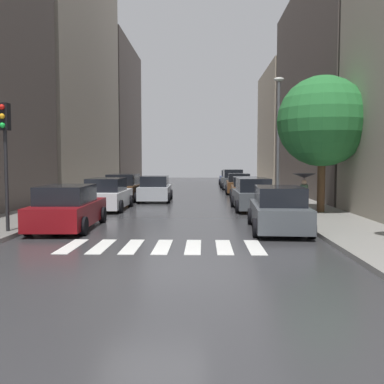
# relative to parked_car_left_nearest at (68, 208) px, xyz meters

# --- Properties ---
(ground_plane) EXTENTS (28.00, 72.00, 0.04)m
(ground_plane) POSITION_rel_parked_car_left_nearest_xyz_m (3.86, 17.87, -0.79)
(ground_plane) COLOR #303033
(sidewalk_left) EXTENTS (3.00, 72.00, 0.15)m
(sidewalk_left) POSITION_rel_parked_car_left_nearest_xyz_m (-2.64, 17.87, -0.69)
(sidewalk_left) COLOR gray
(sidewalk_left) RESTS_ON ground
(sidewalk_right) EXTENTS (3.00, 72.00, 0.15)m
(sidewalk_right) POSITION_rel_parked_car_left_nearest_xyz_m (10.36, 17.87, -0.69)
(sidewalk_right) COLOR gray
(sidewalk_right) RESTS_ON ground
(crosswalk_stripes) EXTENTS (5.85, 2.20, 0.01)m
(crosswalk_stripes) POSITION_rel_parked_car_left_nearest_xyz_m (3.86, -3.37, -0.76)
(crosswalk_stripes) COLOR silver
(crosswalk_stripes) RESTS_ON ground
(building_left_mid) EXTENTS (6.00, 19.02, 23.59)m
(building_left_mid) POSITION_rel_parked_car_left_nearest_xyz_m (-7.14, 21.21, 11.03)
(building_left_mid) COLOR #9E9384
(building_left_mid) RESTS_ON ground
(building_left_far) EXTENTS (6.00, 16.45, 17.37)m
(building_left_far) POSITION_rel_parked_car_left_nearest_xyz_m (-7.14, 39.55, 7.92)
(building_left_far) COLOR #564C47
(building_left_far) RESTS_ON ground
(building_right_mid) EXTENTS (6.00, 18.43, 15.28)m
(building_right_mid) POSITION_rel_parked_car_left_nearest_xyz_m (14.86, 15.87, 6.88)
(building_right_mid) COLOR #564C47
(building_right_mid) RESTS_ON ground
(building_right_far) EXTENTS (6.00, 13.00, 12.63)m
(building_right_far) POSITION_rel_parked_car_left_nearest_xyz_m (14.86, 32.48, 5.55)
(building_right_far) COLOR #B2A38C
(building_right_far) RESTS_ON ground
(parked_car_left_nearest) EXTENTS (2.22, 4.79, 1.63)m
(parked_car_left_nearest) POSITION_rel_parked_car_left_nearest_xyz_m (0.00, 0.00, 0.00)
(parked_car_left_nearest) COLOR maroon
(parked_car_left_nearest) RESTS_ON ground
(parked_car_left_second) EXTENTS (2.12, 4.54, 1.66)m
(parked_car_left_second) POSITION_rel_parked_car_left_nearest_xyz_m (0.04, 6.40, 0.01)
(parked_car_left_second) COLOR silver
(parked_car_left_second) RESTS_ON ground
(parked_car_left_third) EXTENTS (2.28, 4.47, 1.72)m
(parked_car_left_third) POSITION_rel_parked_car_left_nearest_xyz_m (-0.08, 11.70, 0.04)
(parked_car_left_third) COLOR brown
(parked_car_left_third) RESTS_ON ground
(parked_car_right_nearest) EXTENTS (2.21, 4.62, 1.62)m
(parked_car_right_nearest) POSITION_rel_parked_car_left_nearest_xyz_m (7.78, -0.29, -0.01)
(parked_car_right_nearest) COLOR #474C51
(parked_car_right_nearest) RESTS_ON ground
(parked_car_right_second) EXTENTS (2.03, 4.37, 1.67)m
(parked_car_right_second) POSITION_rel_parked_car_left_nearest_xyz_m (7.60, 6.42, 0.01)
(parked_car_right_second) COLOR #474C51
(parked_car_right_second) RESTS_ON ground
(parked_car_right_third) EXTENTS (2.19, 4.12, 1.53)m
(parked_car_right_third) POSITION_rel_parked_car_left_nearest_xyz_m (7.83, 12.49, -0.04)
(parked_car_right_third) COLOR brown
(parked_car_right_third) RESTS_ON ground
(parked_car_right_fourth) EXTENTS (2.18, 4.20, 1.61)m
(parked_car_right_fourth) POSITION_rel_parked_car_left_nearest_xyz_m (7.82, 18.11, -0.01)
(parked_car_right_fourth) COLOR brown
(parked_car_right_fourth) RESTS_ON ground
(parked_car_right_fifth) EXTENTS (2.17, 4.11, 1.82)m
(parked_car_right_fifth) POSITION_rel_parked_car_left_nearest_xyz_m (7.73, 23.82, 0.08)
(parked_car_right_fifth) COLOR #474C51
(parked_car_right_fifth) RESTS_ON ground
(parked_car_right_sixth) EXTENTS (2.03, 4.56, 1.65)m
(parked_car_right_sixth) POSITION_rel_parked_car_left_nearest_xyz_m (7.74, 29.59, 0.01)
(parked_car_right_sixth) COLOR navy
(parked_car_right_sixth) RESTS_ON ground
(car_midroad) EXTENTS (2.15, 4.36, 1.63)m
(car_midroad) POSITION_rel_parked_car_left_nearest_xyz_m (1.97, 11.39, -0.00)
(car_midroad) COLOR #B2B7BF
(car_midroad) RESTS_ON ground
(pedestrian_foreground) EXTENTS (1.07, 1.07, 1.83)m
(pedestrian_foreground) POSITION_rel_parked_car_left_nearest_xyz_m (9.54, 3.41, 0.75)
(pedestrian_foreground) COLOR black
(pedestrian_foreground) RESTS_ON sidewalk_right
(street_tree_right) EXTENTS (4.20, 4.20, 6.33)m
(street_tree_right) POSITION_rel_parked_car_left_nearest_xyz_m (10.58, 4.45, 3.60)
(street_tree_right) COLOR #513823
(street_tree_right) RESTS_ON sidewalk_right
(traffic_light_left_corner) EXTENTS (0.30, 0.42, 4.30)m
(traffic_light_left_corner) POSITION_rel_parked_car_left_nearest_xyz_m (-1.59, -1.54, 2.52)
(traffic_light_left_corner) COLOR black
(traffic_light_left_corner) RESTS_ON sidewalk_left
(lamp_post_right) EXTENTS (0.60, 0.28, 7.24)m
(lamp_post_right) POSITION_rel_parked_car_left_nearest_xyz_m (9.41, 9.49, 3.54)
(lamp_post_right) COLOR #595B60
(lamp_post_right) RESTS_ON sidewalk_right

